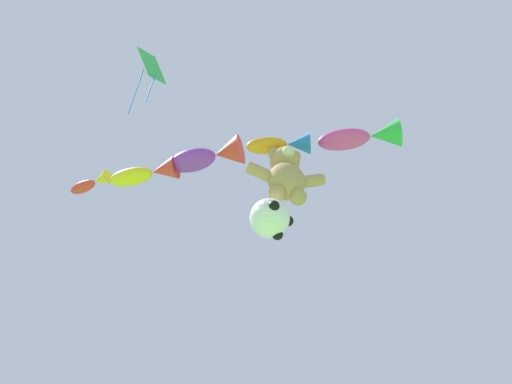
# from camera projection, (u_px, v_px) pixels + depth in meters

# --- Properties ---
(teddy_bear_kite) EXTENTS (2.12, 0.94, 2.16)m
(teddy_bear_kite) POSITION_uv_depth(u_px,v_px,m) (286.00, 175.00, 12.99)
(teddy_bear_kite) COLOR tan
(soccer_ball_kite) EXTENTS (1.03, 1.02, 0.95)m
(soccer_ball_kite) POSITION_uv_depth(u_px,v_px,m) (270.00, 218.00, 11.46)
(soccer_ball_kite) COLOR white
(fish_kite_magenta) EXTENTS (2.38, 1.46, 0.79)m
(fish_kite_magenta) POSITION_uv_depth(u_px,v_px,m) (364.00, 137.00, 13.94)
(fish_kite_magenta) COLOR #E53F9E
(fish_kite_tangerine) EXTENTS (1.88, 1.03, 0.63)m
(fish_kite_tangerine) POSITION_uv_depth(u_px,v_px,m) (283.00, 145.00, 13.97)
(fish_kite_tangerine) COLOR orange
(fish_kite_violet) EXTENTS (2.42, 1.79, 0.93)m
(fish_kite_violet) POSITION_uv_depth(u_px,v_px,m) (210.00, 156.00, 15.15)
(fish_kite_violet) COLOR purple
(fish_kite_goldfin) EXTENTS (2.28, 1.57, 0.74)m
(fish_kite_goldfin) POSITION_uv_depth(u_px,v_px,m) (148.00, 173.00, 15.49)
(fish_kite_goldfin) COLOR yellow
(fish_kite_crimson) EXTENTS (1.42, 1.22, 0.49)m
(fish_kite_crimson) POSITION_uv_depth(u_px,v_px,m) (92.00, 183.00, 16.07)
(fish_kite_crimson) COLOR red
(diamond_kite) EXTENTS (0.92, 1.01, 3.23)m
(diamond_kite) POSITION_uv_depth(u_px,v_px,m) (151.00, 69.00, 14.15)
(diamond_kite) COLOR green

